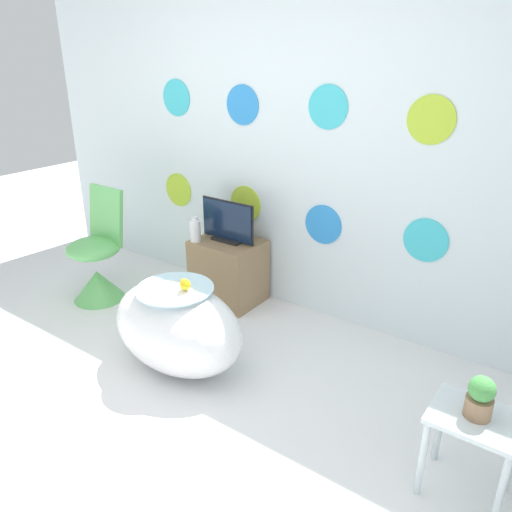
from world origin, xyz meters
TOP-DOWN VIEW (x-y plane):
  - ground_plane at (0.00, 0.00)m, footprint 12.00×12.00m
  - wall_back_dotted at (-0.00, 1.90)m, footprint 5.05×0.05m
  - bathtub at (-0.03, 0.72)m, footprint 0.93×0.58m
  - rubber_duck at (0.06, 0.72)m, footprint 0.06×0.07m
  - chair at (-1.24, 1.04)m, footprint 0.43×0.43m
  - tv_cabinet at (-0.36, 1.64)m, footprint 0.52×0.41m
  - tv at (-0.36, 1.64)m, footprint 0.48×0.12m
  - vase at (-0.56, 1.49)m, footprint 0.09×0.09m
  - side_table at (1.72, 0.76)m, footprint 0.38×0.31m
  - potted_plant_left at (1.72, 0.76)m, footprint 0.12×0.12m

SIDE VIEW (x-z plane):
  - ground_plane at x=0.00m, z-range 0.00..0.00m
  - tv_cabinet at x=-0.36m, z-range 0.00..0.51m
  - chair at x=-1.24m, z-range -0.17..0.74m
  - bathtub at x=-0.03m, z-range 0.00..0.58m
  - side_table at x=1.72m, z-range 0.13..0.56m
  - potted_plant_left at x=1.72m, z-range 0.44..0.64m
  - vase at x=-0.56m, z-range 0.50..0.70m
  - rubber_duck at x=0.06m, z-range 0.58..0.66m
  - tv at x=-0.36m, z-range 0.50..0.82m
  - wall_back_dotted at x=0.00m, z-range 0.00..2.60m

